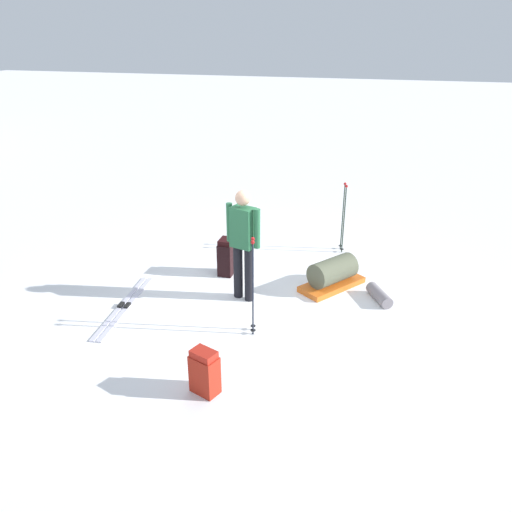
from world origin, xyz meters
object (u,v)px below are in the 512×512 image
gear_sled (332,274)px  skier_standing (243,240)px  ski_poles_planted_near (344,214)px  sleeping_mat_rolled (379,295)px  backpack_bright (226,257)px  backpack_large_dark (205,372)px  ski_poles_planted_far (253,282)px  ski_pair_near (124,306)px

gear_sled → skier_standing: bearing=121.4°
skier_standing → ski_poles_planted_near: 2.55m
ski_poles_planted_near → gear_sled: bearing=-177.3°
gear_sled → sleeping_mat_rolled: 0.80m
backpack_bright → sleeping_mat_rolled: size_ratio=1.14×
backpack_large_dark → ski_poles_planted_far: 1.43m
backpack_large_dark → gear_sled: (2.95, -0.95, -0.04)m
gear_sled → sleeping_mat_rolled: (-0.23, -0.75, -0.13)m
ski_pair_near → ski_poles_planted_far: (-0.08, -2.02, 0.74)m
ski_pair_near → ski_poles_planted_far: bearing=-92.3°
ski_pair_near → ski_poles_planted_far: size_ratio=1.39×
backpack_large_dark → ski_pair_near: bearing=52.9°
ski_poles_planted_near → ski_pair_near: bearing=137.8°
ski_poles_planted_near → backpack_large_dark: bearing=168.8°
skier_standing → backpack_large_dark: skier_standing is taller
backpack_bright → gear_sled: 1.77m
skier_standing → gear_sled: bearing=-58.6°
skier_standing → ski_poles_planted_far: skier_standing is taller
ski_pair_near → sleeping_mat_rolled: size_ratio=3.43×
ski_pair_near → ski_poles_planted_far: ski_poles_planted_far is taller
ski_poles_planted_far → gear_sled: size_ratio=1.18×
backpack_large_dark → ski_poles_planted_near: ski_poles_planted_near is taller
skier_standing → gear_sled: skier_standing is taller
backpack_bright → ski_poles_planted_near: size_ratio=0.49×
skier_standing → ski_pair_near: skier_standing is taller
ski_poles_planted_far → ski_pair_near: bearing=87.7°
ski_poles_planted_near → gear_sled: ski_poles_planted_near is taller
backpack_large_dark → sleeping_mat_rolled: backpack_large_dark is taller
backpack_bright → sleeping_mat_rolled: 2.53m
skier_standing → ski_pair_near: (-0.79, 1.60, -0.94)m
skier_standing → ski_poles_planted_far: bearing=-154.3°
skier_standing → gear_sled: (0.75, -1.23, -0.73)m
skier_standing → ski_pair_near: size_ratio=0.90×
ski_poles_planted_far → sleeping_mat_rolled: ski_poles_planted_far is taller
skier_standing → backpack_bright: size_ratio=2.71×
sleeping_mat_rolled → ski_poles_planted_near: bearing=25.4°
ski_pair_near → backpack_large_dark: (-1.42, -1.87, 0.25)m
ski_poles_planted_near → gear_sled: (-1.51, -0.07, -0.49)m
ski_pair_near → backpack_bright: (1.50, -1.06, 0.29)m
backpack_large_dark → backpack_bright: (2.92, 0.81, 0.04)m
backpack_large_dark → skier_standing: bearing=7.0°
skier_standing → ski_poles_planted_far: 0.98m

